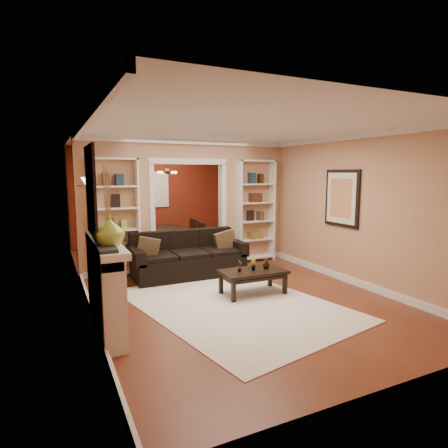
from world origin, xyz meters
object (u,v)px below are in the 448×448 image
bookshelf_right (255,211)px  fireplace (107,286)px  bookshelf_left (115,218)px  sofa (188,254)px  coffee_table (253,282)px  dining_table (168,241)px

bookshelf_right → fireplace: 4.47m
bookshelf_left → bookshelf_right: size_ratio=1.00×
bookshelf_right → sofa: bearing=-162.4°
sofa → bookshelf_left: (-1.27, 0.58, 0.71)m
coffee_table → sofa: bearing=113.1°
coffee_table → bookshelf_right: size_ratio=0.47×
bookshelf_right → dining_table: bearing=134.7°
dining_table → bookshelf_right: bearing=-135.3°
coffee_table → bookshelf_left: 2.95m
bookshelf_left → bookshelf_right: 3.10m
sofa → fireplace: (-1.81, -1.95, 0.14)m
fireplace → bookshelf_left: bearing=78.0°
sofa → coffee_table: 1.64m
sofa → bookshelf_left: bearing=155.4°
bookshelf_right → bookshelf_left: bearing=180.0°
coffee_table → dining_table: (-0.34, 3.68, 0.11)m
fireplace → dining_table: size_ratio=0.96×
sofa → dining_table: sofa is taller
coffee_table → bookshelf_left: (-1.86, 2.09, 0.94)m
bookshelf_left → dining_table: bookshelf_left is taller
bookshelf_right → fireplace: size_ratio=1.35×
coffee_table → dining_table: dining_table is taller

